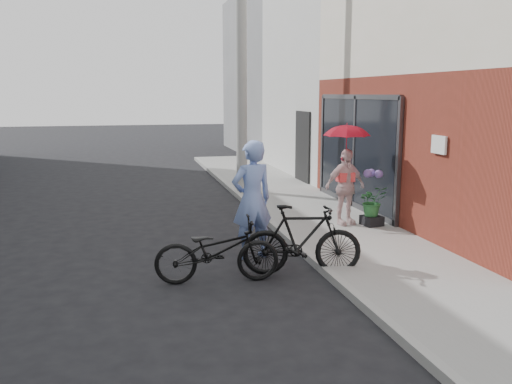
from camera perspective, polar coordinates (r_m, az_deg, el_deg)
name	(u,v)px	position (r m, az deg, el deg)	size (l,w,h in m)	color
ground	(256,269)	(8.39, -0.03, -8.09)	(80.00, 80.00, 0.00)	black
sidewalk	(335,227)	(10.83, 8.28, -3.62)	(2.20, 24.00, 0.12)	gray
curb	(278,230)	(10.46, 2.37, -4.02)	(0.12, 24.00, 0.12)	#9E9E99
plaster_building	(402,68)	(19.06, 15.07, 12.54)	(8.00, 6.00, 7.00)	silver
east_building_far	(325,75)	(25.43, 7.32, 12.16)	(8.00, 8.00, 7.00)	slate
utility_pole	(241,59)	(14.08, -1.55, 13.78)	(0.28, 0.28, 7.00)	#9E9E99
officer	(252,200)	(8.72, -0.43, -0.82)	(0.70, 0.46, 1.93)	#7D98DE
bike_left	(217,251)	(7.71, -4.13, -6.19)	(0.61, 1.76, 0.92)	black
bike_right	(302,240)	(8.02, 4.86, -5.05)	(0.50, 1.76, 1.06)	black
kimono_woman	(345,187)	(10.66, 9.36, 0.54)	(0.87, 0.36, 1.49)	beige
parasol	(347,129)	(10.53, 9.54, 6.52)	(0.85, 0.85, 0.74)	red
planter	(372,221)	(10.80, 12.09, -2.95)	(0.35, 0.35, 0.19)	black
potted_plant	(372,201)	(10.72, 12.16, -0.93)	(0.53, 0.46, 0.59)	#2A6A32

